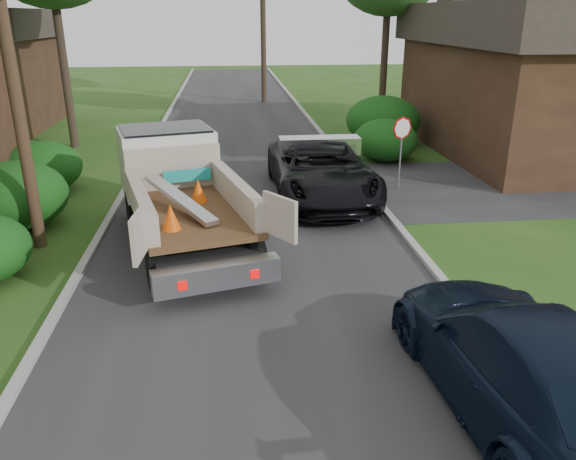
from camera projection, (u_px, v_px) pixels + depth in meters
The scene contains 14 objects.
ground at pixel (266, 336), 10.47m from camera, with size 120.00×120.00×0.00m, color #244A15.
road at pixel (246, 185), 19.75m from camera, with size 8.00×90.00×0.02m, color #28282B.
curb_left at pixel (127, 187), 19.32m from camera, with size 0.20×90.00×0.12m, color #9E9E99.
curb_right at pixel (360, 180), 20.14m from camera, with size 0.20×90.00×0.12m, color #9E9E99.
stop_sign at pixel (402, 138), 18.70m from camera, with size 0.71×0.32×2.48m.
utility_pole at pixel (6, 35), 12.69m from camera, with size 2.42×1.25×10.00m.
house_right at pixel (549, 77), 23.63m from camera, with size 9.72×12.96×6.20m.
hedge_left_b at pixel (15, 196), 15.52m from camera, with size 2.86×2.86×1.87m, color #0F4310.
hedge_left_c at pixel (42, 167), 18.77m from camera, with size 2.60×2.60×1.70m, color #0F4310.
hedge_right_a at pixel (385, 140), 22.81m from camera, with size 2.60×2.60×1.70m, color #0F4310.
hedge_right_b at pixel (383, 120), 25.57m from camera, with size 3.38×3.38×2.21m, color #0F4310.
flatbed_truck at pixel (176, 181), 14.98m from camera, with size 4.58×7.53×2.67m.
black_pickup at pixel (321, 170), 18.16m from camera, with size 3.07×6.66×1.85m, color black.
navy_suv at pixel (524, 362), 8.20m from camera, with size 2.41×5.92×1.72m, color black.
Camera 1 is at (-0.55, -9.05, 5.61)m, focal length 35.00 mm.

